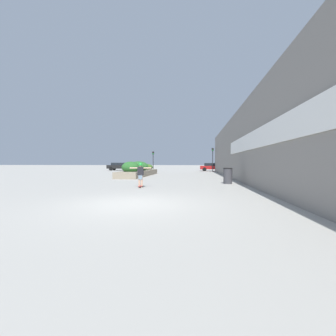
{
  "coord_description": "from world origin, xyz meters",
  "views": [
    {
      "loc": [
        2.09,
        -7.35,
        1.38
      ],
      "look_at": [
        -0.29,
        12.45,
        0.95
      ],
      "focal_mm": 24.0,
      "sensor_mm": 36.0,
      "label": 1
    }
  ],
  "objects_px": {
    "car_center_left": "(119,166)",
    "traffic_light_right": "(213,156)",
    "traffic_light_left": "(153,158)",
    "car_center_right": "(260,166)",
    "skateboarder": "(141,172)",
    "skateboard": "(141,186)",
    "trash_bin": "(228,176)",
    "car_leftmost": "(211,167)"
  },
  "relations": [
    {
      "from": "skateboard",
      "to": "car_leftmost",
      "type": "bearing_deg",
      "value": 73.59
    },
    {
      "from": "skateboard",
      "to": "trash_bin",
      "type": "relative_size",
      "value": 0.57
    },
    {
      "from": "skateboarder",
      "to": "traffic_light_right",
      "type": "xyz_separation_m",
      "value": [
        5.78,
        23.3,
        1.64
      ]
    },
    {
      "from": "car_leftmost",
      "to": "traffic_light_left",
      "type": "height_order",
      "value": "traffic_light_left"
    },
    {
      "from": "skateboarder",
      "to": "traffic_light_left",
      "type": "relative_size",
      "value": 0.4
    },
    {
      "from": "traffic_light_right",
      "to": "car_center_right",
      "type": "bearing_deg",
      "value": 23.59
    },
    {
      "from": "traffic_light_left",
      "to": "traffic_light_right",
      "type": "height_order",
      "value": "traffic_light_right"
    },
    {
      "from": "traffic_light_left",
      "to": "car_leftmost",
      "type": "bearing_deg",
      "value": 24.95
    },
    {
      "from": "trash_bin",
      "to": "traffic_light_right",
      "type": "xyz_separation_m",
      "value": [
        0.56,
        20.24,
        2.0
      ]
    },
    {
      "from": "traffic_light_left",
      "to": "traffic_light_right",
      "type": "xyz_separation_m",
      "value": [
        9.4,
        0.23,
        0.3
      ]
    },
    {
      "from": "car_center_left",
      "to": "traffic_light_right",
      "type": "distance_m",
      "value": 18.15
    },
    {
      "from": "skateboarder",
      "to": "car_center_left",
      "type": "height_order",
      "value": "car_center_left"
    },
    {
      "from": "car_center_left",
      "to": "traffic_light_left",
      "type": "xyz_separation_m",
      "value": [
        7.7,
        -6.07,
        1.44
      ]
    },
    {
      "from": "car_leftmost",
      "to": "traffic_light_left",
      "type": "distance_m",
      "value": 10.51
    },
    {
      "from": "car_center_right",
      "to": "traffic_light_left",
      "type": "relative_size",
      "value": 1.27
    },
    {
      "from": "skateboard",
      "to": "car_center_right",
      "type": "bearing_deg",
      "value": 58.09
    },
    {
      "from": "traffic_light_left",
      "to": "traffic_light_right",
      "type": "bearing_deg",
      "value": 1.39
    },
    {
      "from": "traffic_light_left",
      "to": "skateboarder",
      "type": "bearing_deg",
      "value": -81.08
    },
    {
      "from": "car_leftmost",
      "to": "car_center_left",
      "type": "relative_size",
      "value": 0.85
    },
    {
      "from": "skateboard",
      "to": "skateboarder",
      "type": "height_order",
      "value": "skateboarder"
    },
    {
      "from": "skateboard",
      "to": "trash_bin",
      "type": "height_order",
      "value": "trash_bin"
    },
    {
      "from": "trash_bin",
      "to": "car_center_left",
      "type": "bearing_deg",
      "value": 122.37
    },
    {
      "from": "skateboard",
      "to": "traffic_light_right",
      "type": "relative_size",
      "value": 0.16
    },
    {
      "from": "car_center_right",
      "to": "traffic_light_left",
      "type": "xyz_separation_m",
      "value": [
        -17.58,
        -3.8,
        1.36
      ]
    },
    {
      "from": "skateboard",
      "to": "car_center_right",
      "type": "height_order",
      "value": "car_center_right"
    },
    {
      "from": "trash_bin",
      "to": "car_center_left",
      "type": "height_order",
      "value": "car_center_left"
    },
    {
      "from": "car_center_right",
      "to": "traffic_light_left",
      "type": "distance_m",
      "value": 18.04
    },
    {
      "from": "skateboard",
      "to": "trash_bin",
      "type": "distance_m",
      "value": 6.07
    },
    {
      "from": "skateboard",
      "to": "traffic_light_left",
      "type": "bearing_deg",
      "value": 94.46
    },
    {
      "from": "trash_bin",
      "to": "car_leftmost",
      "type": "xyz_separation_m",
      "value": [
        0.59,
        24.4,
        0.22
      ]
    },
    {
      "from": "skateboarder",
      "to": "car_center_right",
      "type": "distance_m",
      "value": 30.28
    },
    {
      "from": "skateboarder",
      "to": "car_leftmost",
      "type": "bearing_deg",
      "value": 73.59
    },
    {
      "from": "skateboarder",
      "to": "traffic_light_right",
      "type": "relative_size",
      "value": 0.35
    },
    {
      "from": "car_center_left",
      "to": "traffic_light_right",
      "type": "height_order",
      "value": "traffic_light_right"
    },
    {
      "from": "skateboarder",
      "to": "traffic_light_left",
      "type": "bearing_deg",
      "value": 94.46
    },
    {
      "from": "traffic_light_left",
      "to": "skateboard",
      "type": "bearing_deg",
      "value": -81.08
    },
    {
      "from": "car_leftmost",
      "to": "skateboard",
      "type": "bearing_deg",
      "value": -11.94
    },
    {
      "from": "traffic_light_right",
      "to": "traffic_light_left",
      "type": "bearing_deg",
      "value": -178.61
    },
    {
      "from": "skateboard",
      "to": "car_leftmost",
      "type": "distance_m",
      "value": 28.07
    },
    {
      "from": "skateboarder",
      "to": "car_leftmost",
      "type": "xyz_separation_m",
      "value": [
        5.81,
        27.46,
        -0.14
      ]
    },
    {
      "from": "car_center_left",
      "to": "trash_bin",
      "type": "bearing_deg",
      "value": 32.37
    },
    {
      "from": "skateboarder",
      "to": "car_leftmost",
      "type": "height_order",
      "value": "skateboarder"
    }
  ]
}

